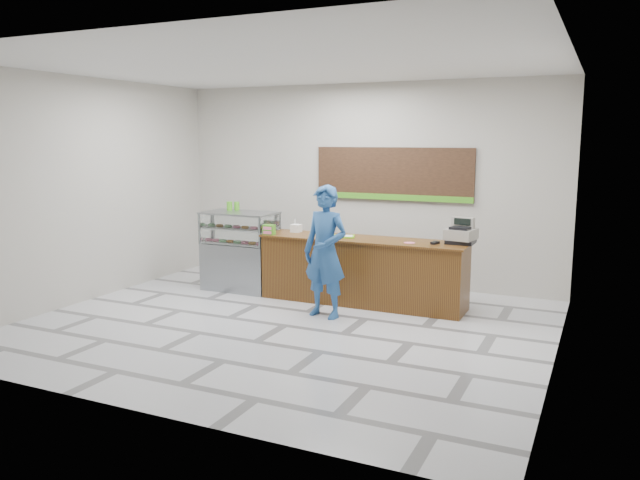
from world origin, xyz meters
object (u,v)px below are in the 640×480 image
at_px(display_case, 240,250).
at_px(customer, 325,252).
at_px(cash_register, 461,234).
at_px(sales_counter, 362,271).
at_px(serving_tray, 343,236).

bearing_deg(display_case, customer, -24.12).
distance_m(cash_register, customer, 2.02).
relative_size(sales_counter, display_case, 2.45).
xyz_separation_m(sales_counter, customer, (-0.23, -0.89, 0.44)).
xyz_separation_m(serving_tray, customer, (0.11, -0.90, -0.09)).
bearing_deg(sales_counter, cash_register, 7.16).
height_order(display_case, serving_tray, display_case).
relative_size(cash_register, customer, 0.25).
xyz_separation_m(display_case, cash_register, (3.69, 0.18, 0.49)).
bearing_deg(customer, sales_counter, 85.63).
distance_m(cash_register, serving_tray, 1.82).
height_order(display_case, customer, customer).
distance_m(display_case, serving_tray, 1.92).
relative_size(sales_counter, customer, 1.71).
bearing_deg(customer, display_case, 165.89).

